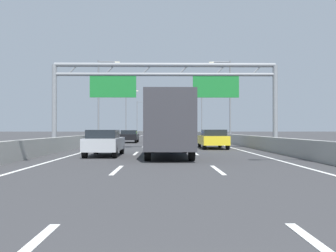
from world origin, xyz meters
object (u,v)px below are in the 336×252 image
Objects in this scene: sign_gantry at (165,84)px; streetlamp_left_far at (127,110)px; streetlamp_left_mid at (101,96)px; streetlamp_left_distant at (138,116)px; blue_car at (151,132)px; black_car at (129,136)px; streetlamp_right_distant at (189,116)px; box_truck at (169,124)px; streetlamp_right_mid at (228,96)px; yellow_car at (213,139)px; red_car at (163,132)px; orange_car at (175,132)px; green_car at (164,132)px; streetlamp_right_far at (201,110)px; silver_car at (104,142)px.

streetlamp_left_far reaches higher than sign_gantry.
streetlamp_left_mid is 1.00× the size of streetlamp_left_distant.
streetlamp_left_far is 23.89m from blue_car.
streetlamp_left_distant is at bearing 93.14° from black_car.
box_truck is (-7.31, -86.98, -3.64)m from streetlamp_right_distant.
streetlamp_right_mid is at bearing 14.05° from black_car.
streetlamp_right_mid is 65.11m from streetlamp_left_distant.
yellow_car reaches higher than red_car.
streetlamp_left_distant is 18.05m from orange_car.
sign_gantry is 3.65× the size of blue_car.
yellow_car reaches higher than green_car.
streetlamp_right_distant is (14.93, 0.00, 0.00)m from streetlamp_left_distant.
red_car is 1.01× the size of orange_car.
green_car reaches higher than red_car.
streetlamp_right_far is at bearing 85.30° from yellow_car.
box_truck is (-3.59, -100.32, 1.03)m from orange_car.
streetlamp_right_mid is at bearing 64.81° from sign_gantry.
red_car is at bearing -107.39° from orange_car.
yellow_car is at bearing -76.69° from streetlamp_left_far.
blue_car is (-10.90, 54.78, -4.63)m from streetlamp_right_mid.
sign_gantry is at bearing -90.15° from green_car.
streetlamp_right_mid reaches higher than sign_gantry.
blue_car is 10.23m from red_car.
streetlamp_right_mid is 65.06m from red_car.
sign_gantry is 79.63m from streetlamp_left_distant.
black_car is (-11.30, -34.52, -4.68)m from streetlamp_right_far.
streetlamp_left_mid is at bearing 126.19° from yellow_car.
streetlamp_left_far is at bearing 97.85° from box_truck.
sign_gantry reaches higher than silver_car.
streetlamp_left_mid is at bearing -103.26° from streetlamp_right_distant.
orange_car is at bearing 87.95° from box_truck.
box_truck is (-3.46, -8.46, 1.00)m from yellow_car.
black_car is (3.63, -66.21, -4.68)m from streetlamp_left_distant.
streetlamp_left_far is 2.03× the size of yellow_car.
green_car is (0.25, -15.85, 0.02)m from red_car.
streetlamp_right_far reaches higher than sign_gantry.
streetlamp_right_far is 1.00× the size of streetlamp_right_distant.
streetlamp_right_distant is 8.95m from red_car.
sign_gantry is 1.75× the size of streetlamp_left_distant.
streetlamp_right_mid reaches higher than yellow_car.
sign_gantry is 64.62m from green_car.
black_car is at bearing 121.19° from yellow_car.
yellow_car is at bearing -104.27° from streetlamp_right_mid.
streetlamp_right_distant reaches higher than black_car.
yellow_car is at bearing -94.70° from streetlamp_right_far.
streetlamp_left_mid is 35.03m from streetlamp_right_far.
green_car is 0.60× the size of box_truck.
yellow_car is (-3.85, -46.83, -4.65)m from streetlamp_right_far.
streetlamp_right_far is 2.27× the size of black_car.
blue_car is 70.28m from yellow_car.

